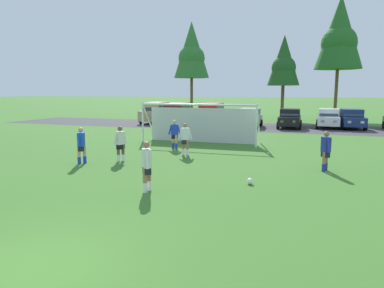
{
  "coord_description": "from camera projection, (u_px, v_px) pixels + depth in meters",
  "views": [
    {
      "loc": [
        4.72,
        -4.51,
        3.2
      ],
      "look_at": [
        0.51,
        7.73,
        1.25
      ],
      "focal_mm": 32.27,
      "sensor_mm": 36.0,
      "label": 1
    }
  ],
  "objects": [
    {
      "name": "player_winger_right",
      "position": [
        326.0,
        151.0,
        14.01
      ],
      "size": [
        0.39,
        0.72,
        1.64
      ],
      "color": "#936B4C",
      "rests_on": "ground"
    },
    {
      "name": "parked_car_slot_right",
      "position": [
        328.0,
        118.0,
        31.03
      ],
      "size": [
        2.12,
        4.24,
        1.72
      ],
      "color": "silver",
      "rests_on": "ground"
    },
    {
      "name": "tree_left_edge",
      "position": [
        192.0,
        52.0,
        44.33
      ],
      "size": [
        4.54,
        4.54,
        12.1
      ],
      "color": "brown",
      "rests_on": "ground"
    },
    {
      "name": "soccer_goal",
      "position": [
        200.0,
        122.0,
        21.93
      ],
      "size": [
        7.45,
        2.06,
        2.57
      ],
      "color": "white",
      "rests_on": "ground"
    },
    {
      "name": "parking_lot_strip",
      "position": [
        256.0,
        127.0,
        32.03
      ],
      "size": [
        52.0,
        8.4,
        0.01
      ],
      "primitive_type": "cube",
      "color": "#3D3D3F",
      "rests_on": "ground"
    },
    {
      "name": "player_trailing_back",
      "position": [
        81.0,
        146.0,
        15.49
      ],
      "size": [
        0.35,
        0.74,
        1.64
      ],
      "color": "tan",
      "rests_on": "ground"
    },
    {
      "name": "player_midfield_center",
      "position": [
        185.0,
        139.0,
        17.55
      ],
      "size": [
        0.7,
        0.41,
        1.64
      ],
      "color": "#936B4C",
      "rests_on": "ground"
    },
    {
      "name": "parked_car_slot_center_left",
      "position": [
        211.0,
        114.0,
        33.01
      ],
      "size": [
        2.2,
        4.63,
        2.16
      ],
      "color": "red",
      "rests_on": "ground"
    },
    {
      "name": "parked_car_slot_far_right",
      "position": [
        351.0,
        119.0,
        30.35
      ],
      "size": [
        2.26,
        4.31,
        1.72
      ],
      "color": "navy",
      "rests_on": "ground"
    },
    {
      "name": "parked_car_slot_far_left",
      "position": [
        156.0,
        112.0,
        35.93
      ],
      "size": [
        2.3,
        4.68,
        2.16
      ],
      "color": "tan",
      "rests_on": "ground"
    },
    {
      "name": "tree_center_back",
      "position": [
        340.0,
        35.0,
        39.16
      ],
      "size": [
        5.26,
        5.26,
        14.02
      ],
      "color": "brown",
      "rests_on": "ground"
    },
    {
      "name": "tree_mid_left",
      "position": [
        284.0,
        62.0,
        38.54
      ],
      "size": [
        3.56,
        3.56,
        9.49
      ],
      "color": "brown",
      "rests_on": "ground"
    },
    {
      "name": "ground_plane",
      "position": [
        224.0,
        147.0,
        20.24
      ],
      "size": [
        400.0,
        400.0,
        0.0
      ],
      "primitive_type": "plane",
      "color": "#3D7028"
    },
    {
      "name": "player_winger_left",
      "position": [
        120.0,
        144.0,
        15.98
      ],
      "size": [
        0.35,
        0.71,
        1.64
      ],
      "color": "brown",
      "rests_on": "ground"
    },
    {
      "name": "player_defender_far",
      "position": [
        147.0,
        167.0,
        11.11
      ],
      "size": [
        0.47,
        0.67,
        1.64
      ],
      "color": "#936B4C",
      "rests_on": "ground"
    },
    {
      "name": "soccer_ball",
      "position": [
        250.0,
        181.0,
        12.06
      ],
      "size": [
        0.22,
        0.22,
        0.22
      ],
      "color": "white",
      "rests_on": "ground"
    },
    {
      "name": "player_striker_near",
      "position": [
        175.0,
        134.0,
        19.6
      ],
      "size": [
        0.75,
        0.34,
        1.64
      ],
      "color": "tan",
      "rests_on": "ground"
    },
    {
      "name": "parked_car_slot_center_right",
      "position": [
        290.0,
        118.0,
        30.93
      ],
      "size": [
        2.06,
        4.21,
        1.72
      ],
      "color": "black",
      "rests_on": "ground"
    },
    {
      "name": "parked_car_slot_center",
      "position": [
        250.0,
        118.0,
        31.68
      ],
      "size": [
        2.06,
        4.21,
        1.72
      ],
      "color": "#B2B2BC",
      "rests_on": "ground"
    },
    {
      "name": "parked_car_slot_left",
      "position": [
        177.0,
        114.0,
        33.58
      ],
      "size": [
        2.36,
        4.71,
        2.16
      ],
      "color": "maroon",
      "rests_on": "ground"
    }
  ]
}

